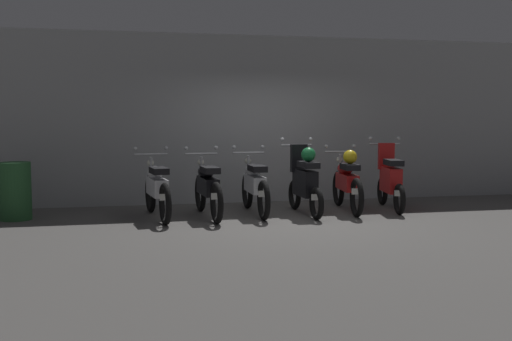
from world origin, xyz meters
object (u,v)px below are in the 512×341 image
object	(u,v)px
motorbike_slot_4	(347,181)
trash_bin	(15,191)
motorbike_slot_0	(157,188)
motorbike_slot_3	(305,181)
motorbike_slot_1	(208,187)
motorbike_slot_2	(255,185)
motorbike_slot_5	(390,180)

from	to	relation	value
motorbike_slot_4	trash_bin	world-z (taller)	motorbike_slot_4
motorbike_slot_4	trash_bin	xyz separation A→B (m)	(-5.51, 0.26, -0.07)
motorbike_slot_0	motorbike_slot_3	xyz separation A→B (m)	(2.46, -0.12, 0.08)
motorbike_slot_1	motorbike_slot_2	size ratio (longest dim) A/B	1.00
motorbike_slot_0	motorbike_slot_4	world-z (taller)	same
motorbike_slot_0	motorbike_slot_1	bearing A→B (deg)	-3.49
motorbike_slot_0	motorbike_slot_1	distance (m)	0.82
motorbike_slot_0	motorbike_slot_2	distance (m)	1.65
motorbike_slot_3	trash_bin	size ratio (longest dim) A/B	1.82
motorbike_slot_1	motorbike_slot_2	xyz separation A→B (m)	(0.82, 0.15, 0.00)
motorbike_slot_1	motorbike_slot_4	bearing A→B (deg)	2.40
motorbike_slot_0	motorbike_slot_1	size ratio (longest dim) A/B	1.00
motorbike_slot_4	motorbike_slot_5	xyz separation A→B (m)	(0.83, 0.03, -0.00)
motorbike_slot_0	motorbike_slot_5	xyz separation A→B (m)	(4.11, 0.09, 0.04)
motorbike_slot_1	motorbike_slot_3	size ratio (longest dim) A/B	1.16
motorbike_slot_0	motorbike_slot_3	size ratio (longest dim) A/B	1.16
motorbike_slot_5	trash_bin	bearing A→B (deg)	177.90
motorbike_slot_2	motorbike_slot_4	world-z (taller)	same
motorbike_slot_3	motorbike_slot_4	size ratio (longest dim) A/B	0.86
motorbike_slot_2	motorbike_slot_3	xyz separation A→B (m)	(0.82, -0.21, 0.08)
motorbike_slot_3	trash_bin	xyz separation A→B (m)	(-4.69, 0.43, -0.11)
motorbike_slot_2	motorbike_slot_5	size ratio (longest dim) A/B	1.17
motorbike_slot_3	motorbike_slot_4	distance (m)	0.84
motorbike_slot_1	motorbike_slot_3	xyz separation A→B (m)	(1.64, -0.07, 0.08)
motorbike_slot_4	trash_bin	bearing A→B (deg)	177.26
motorbike_slot_0	trash_bin	distance (m)	2.25
motorbike_slot_3	motorbike_slot_2	bearing A→B (deg)	165.58
motorbike_slot_1	motorbike_slot_4	size ratio (longest dim) A/B	1.00
motorbike_slot_2	motorbike_slot_0	bearing A→B (deg)	-176.69
motorbike_slot_5	trash_bin	xyz separation A→B (m)	(-6.34, 0.23, -0.07)
motorbike_slot_2	motorbike_slot_3	distance (m)	0.85
trash_bin	motorbike_slot_1	bearing A→B (deg)	-6.87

